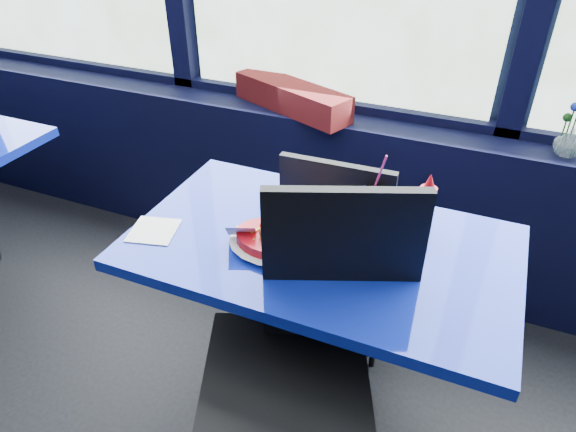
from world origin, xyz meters
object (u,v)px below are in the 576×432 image
Objects in this scene: chair_near_back at (343,240)px; food_basket at (275,238)px; soda_cup at (373,205)px; near_table at (319,286)px; flower_vase at (570,139)px; chair_near_front at (308,338)px; planter_box at (292,97)px; ketchup_bottle at (426,205)px.

food_basket is at bearing 73.22° from chair_near_back.
near_table is at bearing -123.10° from soda_cup.
flower_vase is at bearing -146.43° from chair_near_back.
near_table is 1.15× the size of chair_near_front.
flower_vase is (0.72, 0.51, 0.34)m from chair_near_back.
chair_near_front is 1.71× the size of planter_box.
chair_near_back reaches higher than food_basket.
ketchup_bottle reaches higher than food_basket.
near_table is at bearing -130.05° from flower_vase.
near_table is 5.20× the size of flower_vase.
near_table is 4.61× the size of food_basket.
chair_near_front is 0.59m from chair_near_back.
soda_cup reaches higher than food_basket.
food_basket is at bearing -147.92° from near_table.
chair_near_front is 0.49m from soda_cup.
planter_box reaches higher than near_table.
flower_vase reaches higher than food_basket.
chair_near_back is 1.52× the size of planter_box.
soda_cup is at bearing -131.70° from flower_vase.
planter_box is at bearing 93.08° from chair_near_front.
chair_near_front is 1.29m from flower_vase.
near_table is at bearing 81.16° from chair_near_front.
food_basket is (-0.18, 0.18, 0.18)m from chair_near_front.
chair_near_back is 3.55× the size of food_basket.
flower_vase is at bearing 21.96° from planter_box.
chair_near_front reaches higher than ketchup_bottle.
planter_box is at bearing 179.43° from flower_vase.
chair_near_back is at bearing 75.95° from chair_near_front.
soda_cup is at bearing 45.03° from food_basket.
near_table is 4.59× the size of soda_cup.
chair_near_back is 0.95m from flower_vase.
chair_near_front is at bearing -97.26° from soda_cup.
soda_cup is at bearing 56.90° from near_table.
flower_vase is 1.23m from food_basket.
soda_cup reaches higher than chair_near_back.
soda_cup is (0.06, 0.43, 0.22)m from chair_near_front.
ketchup_bottle is (0.28, 0.20, 0.27)m from near_table.
chair_near_back reaches higher than planter_box.
flower_vase is at bearing 37.75° from chair_near_front.
chair_near_front is 1.13× the size of chair_near_back.
soda_cup is (0.57, -0.67, -0.05)m from planter_box.
soda_cup is (-0.59, -0.66, -0.06)m from flower_vase.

